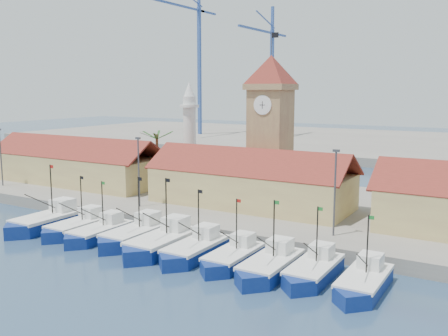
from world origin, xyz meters
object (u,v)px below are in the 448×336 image
Objects in this scene: clock_tower at (270,123)px; minaret at (190,133)px; boat_5 at (194,251)px; boat_0 at (46,222)px.

minaret is at bearing 172.39° from clock_tower.
boat_5 is 0.42× the size of clock_tower.
minaret is (3.07, 25.94, 8.89)m from boat_0.
boat_5 is at bearing -82.72° from clock_tower.
boat_5 is at bearing -54.91° from minaret.
boat_5 is (21.09, 0.29, -0.10)m from boat_0.
boat_5 is 0.58× the size of minaret.
clock_tower reaches higher than boat_0.
clock_tower is at bearing 97.28° from boat_5.
clock_tower is at bearing 52.95° from boat_0.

